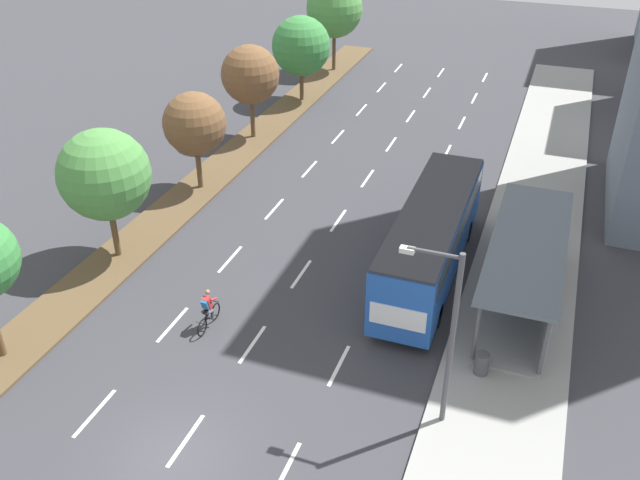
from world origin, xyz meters
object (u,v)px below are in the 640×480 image
object	(u,v)px
trash_bin	(482,363)
median_tree_third	(195,124)
median_tree_second	(104,175)
streetlight	(447,329)
bus_shelter	(532,266)
median_tree_fifth	(301,46)
cyclist	(208,311)
bus	(431,234)
median_tree_fourth	(250,75)
median_tree_farthest	(334,9)

from	to	relation	value
trash_bin	median_tree_third	bearing A→B (deg)	149.71
median_tree_second	streetlight	size ratio (longest dim) A/B	0.93
bus_shelter	trash_bin	world-z (taller)	bus_shelter
median_tree_fifth	trash_bin	xyz separation A→B (m)	(16.52, -24.52, -3.36)
cyclist	trash_bin	world-z (taller)	cyclist
bus	median_tree_second	xyz separation A→B (m)	(-13.67, -3.49, 2.09)
median_tree_third	median_tree_fifth	world-z (taller)	median_tree_fifth
median_tree_fourth	median_tree_fifth	bearing A→B (deg)	87.00
bus	streetlight	bearing A→B (deg)	-75.71
cyclist	trash_bin	bearing A→B (deg)	4.61
median_tree_second	trash_bin	world-z (taller)	median_tree_second
cyclist	median_tree_third	distance (m)	12.57
median_tree_third	streetlight	world-z (taller)	streetlight
median_tree_second	median_tree_fourth	size ratio (longest dim) A/B	1.05
bus_shelter	trash_bin	xyz separation A→B (m)	(-1.08, -4.99, -1.29)
median_tree_fourth	median_tree_farthest	bearing A→B (deg)	89.04
cyclist	median_tree_fifth	bearing A→B (deg)	103.36
bus_shelter	median_tree_fifth	size ratio (longest dim) A/B	1.67
bus_shelter	streetlight	world-z (taller)	streetlight
bus	median_tree_farthest	world-z (taller)	median_tree_farthest
median_tree_third	median_tree_farthest	world-z (taller)	median_tree_farthest
bus_shelter	median_tree_farthest	size ratio (longest dim) A/B	1.42
bus	median_tree_fifth	distance (m)	23.04
bus_shelter	median_tree_fifth	distance (m)	26.37
cyclist	median_tree_second	size ratio (longest dim) A/B	0.30
median_tree_fourth	median_tree_fifth	distance (m)	7.41
bus	bus_shelter	bearing A→B (deg)	-10.86
bus_shelter	median_tree_fourth	world-z (taller)	median_tree_fourth
cyclist	streetlight	world-z (taller)	streetlight
bus	median_tree_second	distance (m)	14.26
bus	cyclist	bearing A→B (deg)	-137.62
bus_shelter	median_tree_farthest	bearing A→B (deg)	123.38
bus_shelter	median_tree_third	size ratio (longest dim) A/B	1.85
median_tree_fifth	bus	bearing A→B (deg)	-54.53
median_tree_fourth	trash_bin	world-z (taller)	median_tree_fourth
median_tree_farthest	trash_bin	world-z (taller)	median_tree_farthest
bus_shelter	median_tree_second	xyz separation A→B (m)	(-17.95, -2.67, 2.29)
cyclist	streetlight	distance (m)	10.13
median_tree_second	median_tree_fifth	size ratio (longest dim) A/B	1.03
cyclist	median_tree_fourth	size ratio (longest dim) A/B	0.32
median_tree_fifth	cyclist	bearing A→B (deg)	-76.64
median_tree_farthest	streetlight	distance (m)	37.99
bus_shelter	bus	xyz separation A→B (m)	(-4.28, 0.82, 0.20)
median_tree_fourth	trash_bin	distance (m)	24.32
median_tree_third	median_tree_fifth	distance (m)	14.80
bus	median_tree_third	distance (m)	14.10
cyclist	median_tree_fifth	distance (m)	26.26
bus_shelter	median_tree_fourth	bearing A→B (deg)	146.02
median_tree_farthest	trash_bin	bearing A→B (deg)	-62.43
bus_shelter	median_tree_fifth	world-z (taller)	median_tree_fifth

